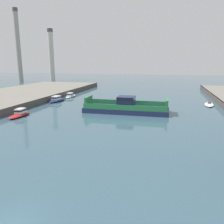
{
  "coord_description": "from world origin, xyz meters",
  "views": [
    {
      "loc": [
        10.02,
        -11.13,
        11.1
      ],
      "look_at": [
        0.0,
        28.22,
        2.0
      ],
      "focal_mm": 35.76,
      "sensor_mm": 36.0,
      "label": 1
    }
  ],
  "objects_px": {
    "smokestack_distant_b": "(18,44)",
    "moored_boat_upstream_a": "(57,99)",
    "chain_ferry": "(126,107)",
    "moored_boat_near_right": "(70,95)",
    "moored_boat_far_right": "(20,114)",
    "smokestack_distant_a": "(51,53)",
    "moored_boat_mid_left": "(209,104)"
  },
  "relations": [
    {
      "from": "smokestack_distant_b",
      "to": "smokestack_distant_a",
      "type": "bearing_deg",
      "value": 43.48
    },
    {
      "from": "moored_boat_upstream_a",
      "to": "smokestack_distant_b",
      "type": "bearing_deg",
      "value": 133.33
    },
    {
      "from": "chain_ferry",
      "to": "moored_boat_upstream_a",
      "type": "relative_size",
      "value": 2.46
    },
    {
      "from": "moored_boat_upstream_a",
      "to": "smokestack_distant_b",
      "type": "relative_size",
      "value": 0.19
    },
    {
      "from": "moored_boat_upstream_a",
      "to": "moored_boat_near_right",
      "type": "bearing_deg",
      "value": 88.48
    },
    {
      "from": "moored_boat_mid_left",
      "to": "smokestack_distant_b",
      "type": "xyz_separation_m",
      "value": [
        -93.26,
        50.23,
        20.73
      ]
    },
    {
      "from": "chain_ferry",
      "to": "smokestack_distant_b",
      "type": "bearing_deg",
      "value": 139.15
    },
    {
      "from": "moored_boat_mid_left",
      "to": "moored_boat_far_right",
      "type": "relative_size",
      "value": 1.07
    },
    {
      "from": "smokestack_distant_b",
      "to": "chain_ferry",
      "type": "bearing_deg",
      "value": -40.85
    },
    {
      "from": "moored_boat_far_right",
      "to": "moored_boat_upstream_a",
      "type": "height_order",
      "value": "moored_boat_upstream_a"
    },
    {
      "from": "smokestack_distant_a",
      "to": "smokestack_distant_b",
      "type": "xyz_separation_m",
      "value": [
        -13.18,
        -12.5,
        4.77
      ]
    },
    {
      "from": "moored_boat_near_right",
      "to": "moored_boat_far_right",
      "type": "xyz_separation_m",
      "value": [
        0.98,
        -27.26,
        0.08
      ]
    },
    {
      "from": "moored_boat_mid_left",
      "to": "smokestack_distant_b",
      "type": "bearing_deg",
      "value": 151.69
    },
    {
      "from": "moored_boat_far_right",
      "to": "moored_boat_upstream_a",
      "type": "distance_m",
      "value": 18.56
    },
    {
      "from": "moored_boat_mid_left",
      "to": "moored_boat_upstream_a",
      "type": "xyz_separation_m",
      "value": [
        -41.76,
        -4.35,
        0.36
      ]
    },
    {
      "from": "smokestack_distant_b",
      "to": "moored_boat_upstream_a",
      "type": "bearing_deg",
      "value": -46.67
    },
    {
      "from": "moored_boat_mid_left",
      "to": "moored_boat_upstream_a",
      "type": "height_order",
      "value": "moored_boat_upstream_a"
    },
    {
      "from": "smokestack_distant_b",
      "to": "moored_boat_far_right",
      "type": "bearing_deg",
      "value": -54.21
    },
    {
      "from": "chain_ferry",
      "to": "moored_boat_far_right",
      "type": "relative_size",
      "value": 2.85
    },
    {
      "from": "moored_boat_far_right",
      "to": "smokestack_distant_a",
      "type": "xyz_separation_m",
      "value": [
        -39.53,
        85.6,
        15.61
      ]
    },
    {
      "from": "moored_boat_upstream_a",
      "to": "moored_boat_mid_left",
      "type": "bearing_deg",
      "value": 5.95
    },
    {
      "from": "moored_boat_upstream_a",
      "to": "smokestack_distant_a",
      "type": "height_order",
      "value": "smokestack_distant_a"
    },
    {
      "from": "moored_boat_mid_left",
      "to": "moored_boat_far_right",
      "type": "height_order",
      "value": "moored_boat_far_right"
    },
    {
      "from": "moored_boat_mid_left",
      "to": "chain_ferry",
      "type": "bearing_deg",
      "value": -145.84
    },
    {
      "from": "chain_ferry",
      "to": "moored_boat_upstream_a",
      "type": "height_order",
      "value": "chain_ferry"
    },
    {
      "from": "moored_boat_far_right",
      "to": "smokestack_distant_b",
      "type": "relative_size",
      "value": 0.17
    },
    {
      "from": "moored_boat_near_right",
      "to": "smokestack_distant_b",
      "type": "bearing_deg",
      "value": 138.45
    },
    {
      "from": "chain_ferry",
      "to": "moored_boat_mid_left",
      "type": "xyz_separation_m",
      "value": [
        19.7,
        13.37,
        -0.86
      ]
    },
    {
      "from": "smokestack_distant_a",
      "to": "smokestack_distant_b",
      "type": "bearing_deg",
      "value": -136.52
    },
    {
      "from": "smokestack_distant_b",
      "to": "moored_boat_near_right",
      "type": "bearing_deg",
      "value": -41.55
    },
    {
      "from": "smokestack_distant_a",
      "to": "smokestack_distant_b",
      "type": "height_order",
      "value": "smokestack_distant_b"
    },
    {
      "from": "moored_boat_near_right",
      "to": "smokestack_distant_b",
      "type": "relative_size",
      "value": 0.19
    }
  ]
}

